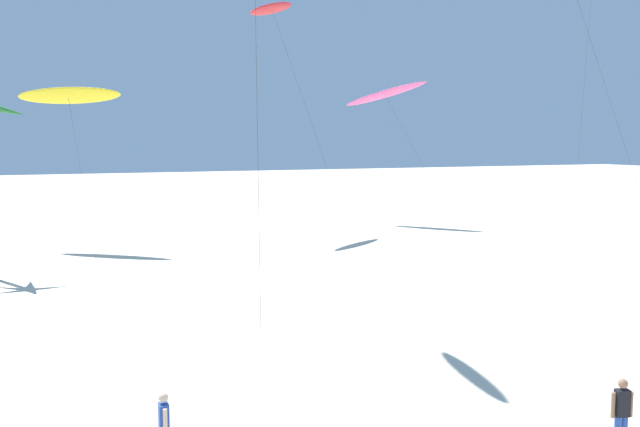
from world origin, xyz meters
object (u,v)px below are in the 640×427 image
at_px(flying_kite_2, 272,9).
at_px(person_far_watcher, 622,414).
at_px(flying_kite_5, 68,96).
at_px(flying_kite_6, 385,94).
at_px(person_near_right, 164,427).

relative_size(flying_kite_2, person_far_watcher, 9.97).
height_order(flying_kite_2, flying_kite_5, flying_kite_2).
relative_size(flying_kite_2, flying_kite_6, 1.48).
distance_m(flying_kite_2, flying_kite_6, 12.15).
distance_m(flying_kite_6, person_far_watcher, 43.42).
xyz_separation_m(flying_kite_5, person_far_watcher, (8.78, -35.62, -8.71)).
bearing_deg(person_near_right, flying_kite_6, 55.05).
bearing_deg(person_near_right, person_far_watcher, -20.21).
relative_size(flying_kite_5, person_near_right, 6.18).
height_order(flying_kite_5, person_far_watcher, flying_kite_5).
xyz_separation_m(flying_kite_5, flying_kite_6, (24.58, 3.65, 0.96)).
distance_m(flying_kite_2, flying_kite_5, 15.55).
bearing_deg(person_far_watcher, flying_kite_6, 68.08).
xyz_separation_m(flying_kite_2, flying_kite_5, (-14.04, -1.35, -6.56)).
distance_m(flying_kite_2, person_near_right, 39.64).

